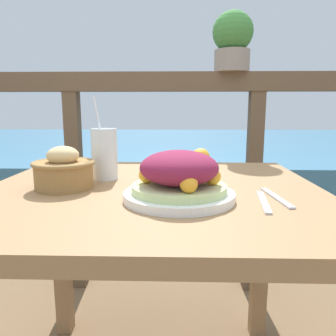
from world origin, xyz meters
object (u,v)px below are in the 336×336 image
(potted_plant, at_px, (233,40))
(drink_glass, at_px, (105,154))
(bread_basket, at_px, (64,170))
(salad_plate, at_px, (179,179))

(potted_plant, bearing_deg, drink_glass, -127.36)
(bread_basket, relative_size, potted_plant, 0.61)
(salad_plate, distance_m, bread_basket, 0.34)
(salad_plate, bearing_deg, bread_basket, 161.09)
(bread_basket, bearing_deg, drink_glass, 53.96)
(drink_glass, relative_size, bread_basket, 1.50)
(bread_basket, bearing_deg, salad_plate, -18.91)
(drink_glass, distance_m, potted_plant, 0.92)
(drink_glass, xyz_separation_m, bread_basket, (-0.09, -0.12, -0.03))
(potted_plant, bearing_deg, bread_basket, -127.16)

